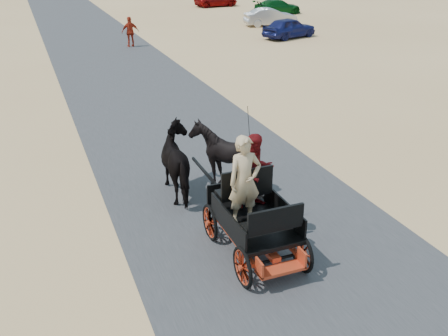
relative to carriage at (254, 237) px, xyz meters
name	(u,v)px	position (x,y,z in m)	size (l,w,h in m)	color
ground	(267,235)	(0.54, 0.49, -0.36)	(140.00, 140.00, 0.00)	tan
road	(267,234)	(0.54, 0.49, -0.35)	(6.00, 140.00, 0.01)	#38383A
carriage	(254,237)	(0.00, 0.00, 0.00)	(1.30, 2.40, 0.72)	black
horse_left	(182,162)	(-0.55, 3.00, 0.49)	(0.91, 2.01, 1.70)	black
horse_right	(224,156)	(0.55, 3.00, 0.49)	(1.37, 1.54, 1.70)	black
driver_man	(245,181)	(-0.20, 0.05, 1.26)	(0.66, 0.43, 1.80)	tan
passenger_woman	(256,171)	(0.30, 0.60, 1.15)	(0.77, 0.60, 1.58)	#660C0F
pedestrian	(130,32)	(2.32, 22.18, 0.50)	(1.01, 0.42, 1.73)	#9F2412
car_a	(289,28)	(12.40, 21.26, 0.28)	(1.52, 3.77, 1.28)	navy
car_b	(270,17)	(13.55, 26.20, 0.27)	(1.34, 3.83, 1.26)	#B2B2B7
car_c	(278,7)	(16.92, 31.54, 0.25)	(1.71, 4.21, 1.22)	#0C4C19
car_d	(216,0)	(14.08, 38.69, 0.21)	(1.89, 4.10, 1.14)	maroon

